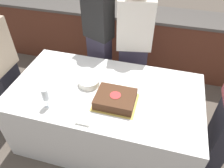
{
  "coord_description": "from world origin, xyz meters",
  "views": [
    {
      "loc": [
        0.48,
        -1.51,
        2.25
      ],
      "look_at": [
        0.07,
        0.0,
        0.86
      ],
      "focal_mm": 35.0,
      "sensor_mm": 36.0,
      "label": 1
    }
  ],
  "objects": [
    {
      "name": "person_standing_back",
      "position": [
        -0.3,
        0.74,
        0.89
      ],
      "size": [
        0.39,
        0.31,
        1.69
      ],
      "rotation": [
        0.0,
        0.0,
        2.76
      ],
      "color": "#383347",
      "rests_on": "ground_plane"
    },
    {
      "name": "wine_glass",
      "position": [
        -0.45,
        -0.34,
        0.9
      ],
      "size": [
        0.06,
        0.06,
        0.2
      ],
      "color": "white",
      "rests_on": "dining_table"
    },
    {
      "name": "person_seated_left",
      "position": [
        -1.18,
        0.0,
        0.83
      ],
      "size": [
        0.23,
        0.36,
        1.57
      ],
      "rotation": [
        0.0,
        0.0,
        1.57
      ],
      "color": "#282833",
      "rests_on": "ground_plane"
    },
    {
      "name": "cake",
      "position": [
        0.14,
        -0.13,
        0.81
      ],
      "size": [
        0.4,
        0.33,
        0.1
      ],
      "color": "gold",
      "rests_on": "dining_table"
    },
    {
      "name": "utensil_pile",
      "position": [
        -0.07,
        -0.43,
        0.77
      ],
      "size": [
        0.12,
        0.08,
        0.02
      ],
      "color": "white",
      "rests_on": "dining_table"
    },
    {
      "name": "plate_stack",
      "position": [
        -0.19,
        0.05,
        0.79
      ],
      "size": [
        0.22,
        0.22,
        0.06
      ],
      "color": "white",
      "rests_on": "dining_table"
    },
    {
      "name": "back_counter",
      "position": [
        0.0,
        1.59,
        0.46
      ],
      "size": [
        4.4,
        0.58,
        0.92
      ],
      "color": "#5B2D1E",
      "rests_on": "ground_plane"
    },
    {
      "name": "dining_table",
      "position": [
        0.0,
        0.0,
        0.38
      ],
      "size": [
        1.91,
        1.04,
        0.76
      ],
      "color": "silver",
      "rests_on": "ground_plane"
    },
    {
      "name": "ground_plane",
      "position": [
        0.0,
        0.0,
        0.0
      ],
      "size": [
        14.0,
        14.0,
        0.0
      ],
      "primitive_type": "plane",
      "color": "brown"
    },
    {
      "name": "person_cutting_cake",
      "position": [
        0.14,
        0.74,
        0.86
      ],
      "size": [
        0.43,
        0.27,
        1.65
      ],
      "rotation": [
        0.0,
        0.0,
        -2.96
      ],
      "color": "#383347",
      "rests_on": "ground_plane"
    },
    {
      "name": "side_plate_near_cake",
      "position": [
        0.19,
        0.16,
        0.76
      ],
      "size": [
        0.17,
        0.17,
        0.0
      ],
      "color": "white",
      "rests_on": "dining_table"
    }
  ]
}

